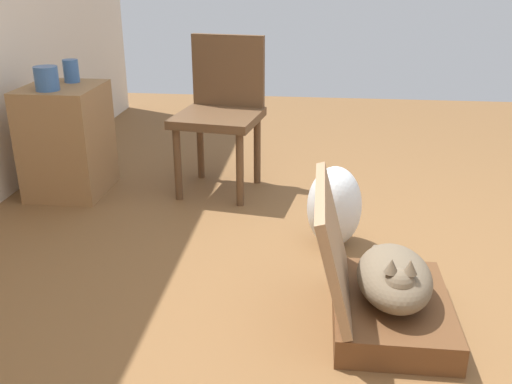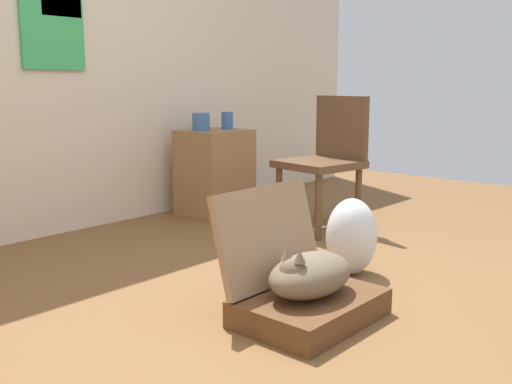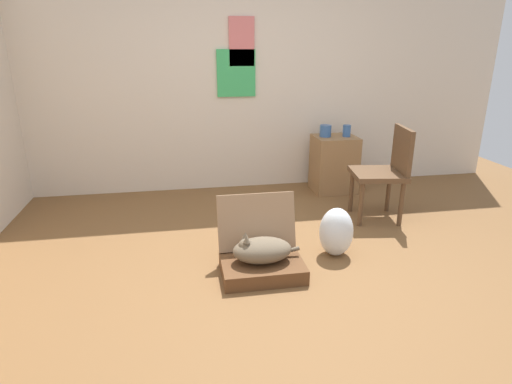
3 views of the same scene
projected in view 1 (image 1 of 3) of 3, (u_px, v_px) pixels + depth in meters
The scene contains 9 objects.
ground_plane at pixel (399, 301), 2.39m from camera, with size 7.68×7.68×0.00m, color brown.
suitcase_base at pixel (391, 310), 2.22m from camera, with size 0.61×0.44×0.11m, color brown.
suitcase_lid at pixel (333, 243), 2.14m from camera, with size 0.61×0.44×0.04m, color #9B7756.
cat at pixel (394, 277), 2.16m from camera, with size 0.52×0.28×0.23m.
plastic_bag_white at pixel (334, 207), 2.79m from camera, with size 0.28×0.27×0.41m, color silver.
side_table at pixel (67, 140), 3.41m from camera, with size 0.48×0.43×0.65m, color olive.
vase_tall at pixel (46, 78), 3.16m from camera, with size 0.13×0.13×0.13m, color #38609E.
vase_short at pixel (71, 71), 3.37m from camera, with size 0.09×0.09×0.13m, color #38609E.
chair at pixel (222, 107), 3.42m from camera, with size 0.55×0.54×0.91m.
Camera 1 is at (-2.10, 0.37, 1.31)m, focal length 40.21 mm.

